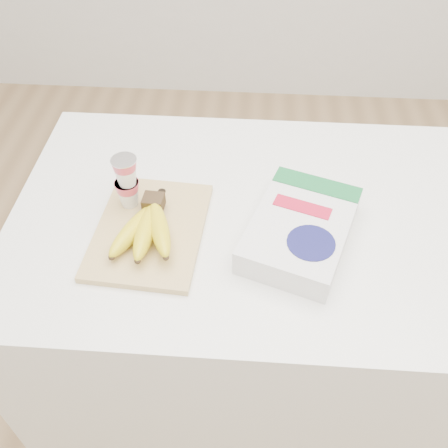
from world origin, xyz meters
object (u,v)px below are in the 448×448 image
cereal_box (300,229)px  yogurt_stack (127,181)px  bananas (146,228)px  cutting_board (150,230)px  table (248,315)px

cereal_box → yogurt_stack: bearing=-171.0°
bananas → cereal_box: size_ratio=0.60×
yogurt_stack → cutting_board: bearing=-52.1°
yogurt_stack → cereal_box: (0.40, -0.07, -0.06)m
cutting_board → bananas: 0.04m
cereal_box → bananas: bearing=-156.2°
table → cereal_box: cereal_box is taller
bananas → yogurt_stack: yogurt_stack is taller
table → cutting_board: size_ratio=3.56×
cutting_board → cereal_box: 0.35m
cutting_board → bananas: bearing=-85.6°
table → cutting_board: bearing=-161.3°
bananas → cereal_box: bananas is taller
bananas → cutting_board: bearing=90.4°
bananas → yogurt_stack: (-0.06, 0.10, 0.05)m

